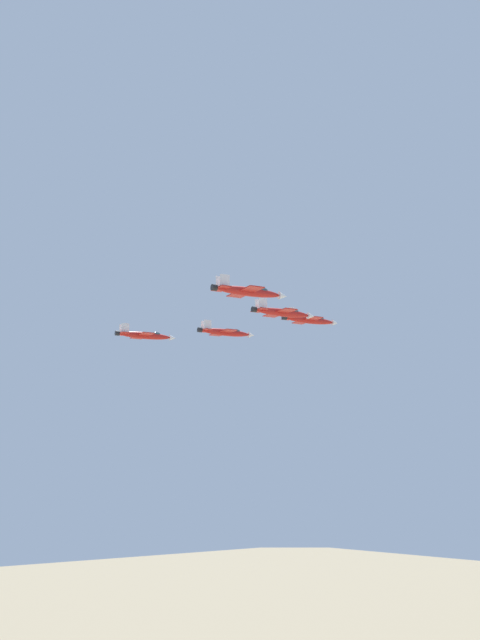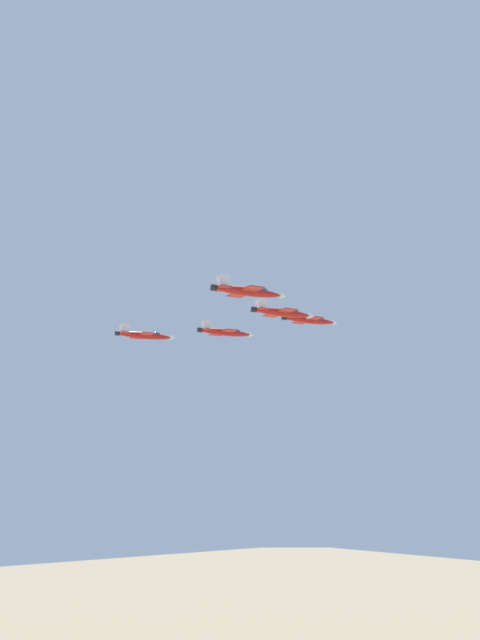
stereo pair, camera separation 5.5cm
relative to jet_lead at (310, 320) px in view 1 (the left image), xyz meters
name	(u,v)px [view 1 (the left image)]	position (x,y,z in m)	size (l,w,h in m)	color
jet_lead	(310,320)	(0.00, 0.00, 0.00)	(10.87, 17.14, 3.64)	red
jet_left_wingman	(225,332)	(-18.06, -13.94, -2.42)	(10.82, 17.20, 3.63)	red
jet_right_wingman	(283,312)	(10.84, -20.07, -2.47)	(10.92, 17.31, 3.66)	red
jet_left_outer	(145,335)	(-36.12, -27.87, -2.40)	(11.14, 17.56, 3.73)	red
jet_right_outer	(249,291)	(21.69, -40.14, -2.44)	(11.34, 17.89, 3.80)	red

